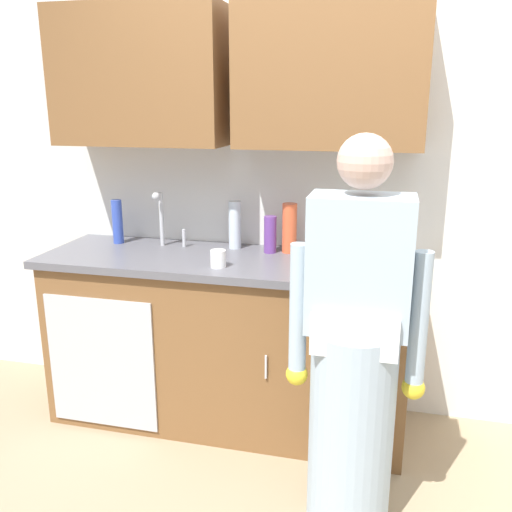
{
  "coord_description": "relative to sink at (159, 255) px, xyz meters",
  "views": [
    {
      "loc": [
        0.27,
        -1.95,
        1.72
      ],
      "look_at": [
        -0.35,
        0.55,
        1.0
      ],
      "focal_mm": 38.65,
      "sensor_mm": 36.0,
      "label": 1
    }
  ],
  "objects": [
    {
      "name": "knife_on_counter",
      "position": [
        0.9,
        -0.18,
        0.02
      ],
      "size": [
        0.22,
        0.14,
        0.01
      ],
      "primitive_type": "cube",
      "rotation": [
        0.0,
        0.0,
        2.63
      ],
      "color": "silver",
      "rests_on": "countertop"
    },
    {
      "name": "countertop",
      "position": [
        0.38,
        -0.01,
        -0.01
      ],
      "size": [
        1.96,
        0.66,
        0.04
      ],
      "primitive_type": "cube",
      "color": "#595960",
      "rests_on": "counter_cabinet"
    },
    {
      "name": "sponge",
      "position": [
        1.02,
        0.21,
        0.03
      ],
      "size": [
        0.11,
        0.07,
        0.03
      ],
      "primitive_type": "cube",
      "color": "#4CBF4C",
      "rests_on": "countertop"
    },
    {
      "name": "bottle_soap",
      "position": [
        0.68,
        0.17,
        0.15
      ],
      "size": [
        0.08,
        0.08,
        0.27
      ],
      "primitive_type": "cylinder",
      "color": "#E05933",
      "rests_on": "countertop"
    },
    {
      "name": "counter_cabinet",
      "position": [
        0.38,
        -0.01,
        -0.48
      ],
      "size": [
        1.9,
        0.62,
        0.9
      ],
      "color": "brown",
      "rests_on": "ground"
    },
    {
      "name": "person_at_sink",
      "position": [
        1.1,
        -0.67,
        -0.23
      ],
      "size": [
        0.55,
        0.34,
        1.62
      ],
      "color": "white",
      "rests_on": "ground"
    },
    {
      "name": "bottle_cleaner_spray",
      "position": [
        0.38,
        0.19,
        0.15
      ],
      "size": [
        0.07,
        0.07,
        0.26
      ],
      "primitive_type": "cylinder",
      "color": "silver",
      "rests_on": "countertop"
    },
    {
      "name": "bottle_dish_liquid",
      "position": [
        -0.31,
        0.13,
        0.14
      ],
      "size": [
        0.06,
        0.06,
        0.25
      ],
      "primitive_type": "cylinder",
      "color": "#334CB2",
      "rests_on": "countertop"
    },
    {
      "name": "bottle_water_short",
      "position": [
        1.17,
        0.21,
        0.1
      ],
      "size": [
        0.07,
        0.07,
        0.16
      ],
      "primitive_type": "cylinder",
      "color": "#D8D14C",
      "rests_on": "countertop"
    },
    {
      "name": "kitchen_wall_with_uppers",
      "position": [
        0.8,
        0.29,
        0.55
      ],
      "size": [
        4.8,
        0.44,
        2.7
      ],
      "color": "silver",
      "rests_on": "ground"
    },
    {
      "name": "bottle_water_tall",
      "position": [
        0.59,
        0.14,
        0.11
      ],
      "size": [
        0.07,
        0.07,
        0.2
      ],
      "primitive_type": "cylinder",
      "color": "#66388C",
      "rests_on": "countertop"
    },
    {
      "name": "sink",
      "position": [
        0.0,
        0.0,
        0.0
      ],
      "size": [
        0.5,
        0.36,
        0.35
      ],
      "color": "#B7BABF",
      "rests_on": "counter_cabinet"
    },
    {
      "name": "cup_by_sink",
      "position": [
        0.4,
        -0.19,
        0.06
      ],
      "size": [
        0.08,
        0.08,
        0.09
      ],
      "primitive_type": "cylinder",
      "color": "white",
      "rests_on": "countertop"
    }
  ]
}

